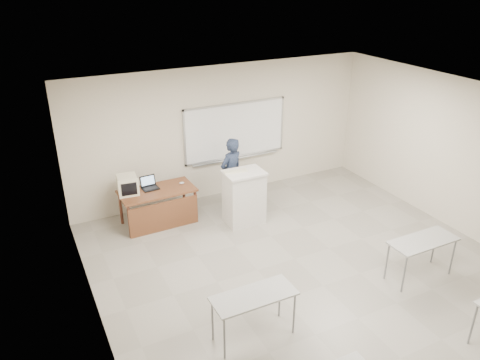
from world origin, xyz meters
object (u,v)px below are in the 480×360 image
presenter (231,174)px  whiteboard (235,131)px  crt_monitor (128,185)px  mouse (182,183)px  laptop (150,185)px  instructor_desk (159,201)px  keyboard (236,171)px  podium (244,197)px

presenter → whiteboard: bearing=-141.2°
crt_monitor → mouse: bearing=1.8°
laptop → presenter: size_ratio=0.20×
instructor_desk → keyboard: keyboard is taller
keyboard → crt_monitor: bearing=166.2°
mouse → keyboard: keyboard is taller
podium → crt_monitor: bearing=158.6°
keyboard → laptop: bearing=159.9°
keyboard → presenter: presenter is taller
podium → laptop: bearing=152.7°
instructor_desk → mouse: (0.55, 0.16, 0.22)m
laptop → mouse: 0.66m
mouse → presenter: size_ratio=0.07×
whiteboard → crt_monitor: whiteboard is taller
whiteboard → crt_monitor: bearing=-168.4°
podium → crt_monitor: podium is taller
whiteboard → keyboard: bearing=-115.8°
keyboard → podium: bearing=-20.0°
instructor_desk → presenter: bearing=-0.1°
instructor_desk → whiteboard: bearing=18.7°
keyboard → presenter: 0.72m
instructor_desk → presenter: size_ratio=0.93×
crt_monitor → mouse: size_ratio=4.08×
whiteboard → podium: size_ratio=2.19×
laptop → presenter: (1.74, -0.22, 0.00)m
podium → laptop: 1.94m
crt_monitor → instructor_desk: bearing=-17.6°
podium → keyboard: 0.60m
whiteboard → crt_monitor: (-2.65, -0.54, -0.55)m
crt_monitor → presenter: presenter is taller
instructor_desk → mouse: size_ratio=13.88×
presenter → podium: bearing=67.5°
laptop → keyboard: size_ratio=0.68×
laptop → presenter: presenter is taller
crt_monitor → presenter: (2.19, -0.19, -0.12)m
whiteboard → instructor_desk: 2.42m
instructor_desk → podium: bearing=-23.6°
instructor_desk → keyboard: size_ratio=3.18×
instructor_desk → laptop: bearing=108.8°
crt_monitor → keyboard: (2.00, -0.80, 0.22)m
whiteboard → presenter: whiteboard is taller
instructor_desk → keyboard: 1.66m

